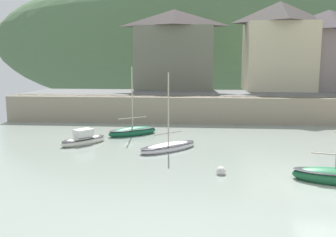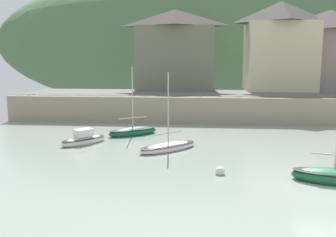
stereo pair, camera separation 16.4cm
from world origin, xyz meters
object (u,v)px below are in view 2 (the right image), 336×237
waterfront_building_right (328,50)px  mooring_buoy (220,171)px  waterfront_building_left (175,49)px  waterfront_building_centre (280,46)px  sailboat_nearest_shore (133,131)px  sailboat_far_left (334,177)px  sailboat_white_hull (84,140)px  rowboat_small_beached (168,147)px

waterfront_building_right → mooring_buoy: (-12.95, -24.09, -6.71)m
waterfront_building_left → waterfront_building_centre: (11.68, -0.00, 0.37)m
waterfront_building_centre → sailboat_nearest_shore: 21.46m
waterfront_building_centre → sailboat_nearest_shore: size_ratio=1.79×
waterfront_building_left → mooring_buoy: (3.96, -24.09, -6.82)m
waterfront_building_left → sailboat_far_left: 27.39m
waterfront_building_centre → waterfront_building_left: bearing=180.0°
waterfront_building_left → sailboat_nearest_shore: (-2.24, -14.73, -6.69)m
waterfront_building_centre → sailboat_white_hull: waterfront_building_centre is taller
rowboat_small_beached → mooring_buoy: (3.05, -4.79, -0.07)m
sailboat_far_left → rowboat_small_beached: bearing=161.7°
waterfront_building_centre → sailboat_far_left: 26.00m
waterfront_building_right → sailboat_nearest_shore: 25.03m
rowboat_small_beached → sailboat_nearest_shore: sailboat_nearest_shore is taller
sailboat_nearest_shore → waterfront_building_right: bearing=1.9°
waterfront_building_right → sailboat_nearest_shore: waterfront_building_right is taller
waterfront_building_right → mooring_buoy: waterfront_building_right is taller
sailboat_white_hull → waterfront_building_centre: bearing=-3.4°
waterfront_building_centre → sailboat_white_hull: 25.59m
waterfront_building_left → sailboat_white_hull: (-5.07, -18.01, -6.68)m
mooring_buoy → rowboat_small_beached: bearing=122.5°
waterfront_building_centre → sailboat_far_left: (-2.44, -24.91, -7.05)m
waterfront_building_right → sailboat_far_left: 26.87m
waterfront_building_right → sailboat_nearest_shore: (-19.14, -14.73, -6.58)m
waterfront_building_right → rowboat_small_beached: size_ratio=1.76×
waterfront_building_left → rowboat_small_beached: waterfront_building_left is taller
waterfront_building_right → sailboat_far_left: size_ratio=1.62×
mooring_buoy → sailboat_far_left: bearing=-8.8°
rowboat_small_beached → sailboat_white_hull: size_ratio=1.50×
waterfront_building_left → rowboat_small_beached: 20.46m
waterfront_building_right → mooring_buoy: bearing=-118.3°
sailboat_far_left → mooring_buoy: 5.35m
waterfront_building_left → sailboat_far_left: bearing=-69.6°
sailboat_far_left → mooring_buoy: bearing=-173.2°
sailboat_nearest_shore → mooring_buoy: sailboat_nearest_shore is taller
waterfront_building_left → sailboat_nearest_shore: 16.33m
waterfront_building_left → waterfront_building_right: bearing=-0.0°
rowboat_small_beached → sailboat_white_hull: 6.11m
waterfront_building_left → waterfront_building_centre: 11.68m
mooring_buoy → waterfront_building_right: bearing=61.7°
waterfront_building_centre → sailboat_white_hull: (-16.75, -18.01, -7.06)m
waterfront_building_centre → waterfront_building_right: bearing=0.0°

